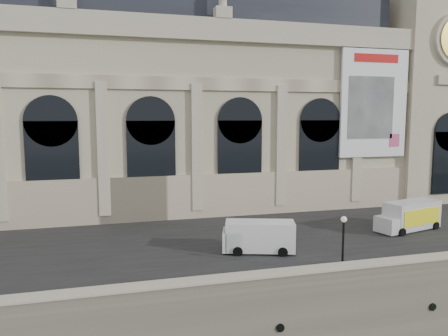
# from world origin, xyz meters

# --- Properties ---
(quay) EXTENTS (160.00, 70.00, 6.00)m
(quay) POSITION_xyz_m (0.00, 35.00, 3.00)
(quay) COLOR gray
(quay) RESTS_ON ground
(street) EXTENTS (160.00, 24.00, 0.06)m
(street) POSITION_xyz_m (0.00, 14.00, 6.03)
(street) COLOR #2D2D2D
(street) RESTS_ON quay
(parapet) EXTENTS (160.00, 1.40, 1.21)m
(parapet) POSITION_xyz_m (0.00, 0.60, 6.62)
(parapet) COLOR gray
(parapet) RESTS_ON quay
(museum) EXTENTS (69.00, 18.70, 29.10)m
(museum) POSITION_xyz_m (-5.98, 30.86, 19.72)
(museum) COLOR beige
(museum) RESTS_ON quay
(clock_pavilion) EXTENTS (13.00, 14.72, 36.70)m
(clock_pavilion) POSITION_xyz_m (34.00, 27.93, 23.42)
(clock_pavilion) COLOR beige
(clock_pavilion) RESTS_ON quay
(van_c) EXTENTS (6.41, 3.96, 2.67)m
(van_c) POSITION_xyz_m (3.22, 8.48, 7.37)
(van_c) COLOR white
(van_c) RESTS_ON quay
(box_truck) EXTENTS (7.68, 4.07, 2.96)m
(box_truck) POSITION_xyz_m (20.55, 11.15, 7.49)
(box_truck) COLOR silver
(box_truck) RESTS_ON quay
(lamp_right) EXTENTS (0.44, 0.44, 4.34)m
(lamp_right) POSITION_xyz_m (7.62, 1.90, 8.16)
(lamp_right) COLOR black
(lamp_right) RESTS_ON quay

